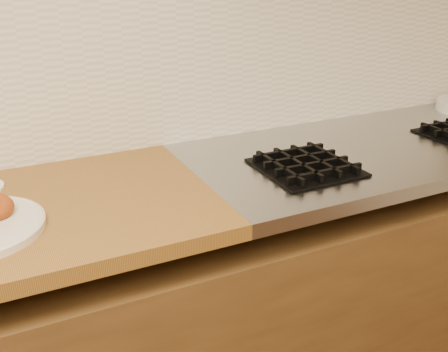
% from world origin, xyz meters
% --- Properties ---
extents(stovetop, '(1.30, 0.62, 0.04)m').
position_xyz_m(stovetop, '(1.15, 1.69, 0.88)').
color(stovetop, '#9EA0A5').
rests_on(stovetop, base_cabinet).
extents(burner_grates, '(0.91, 0.26, 0.03)m').
position_xyz_m(burner_grates, '(1.13, 1.61, 0.91)').
color(burner_grates, black).
rests_on(burner_grates, stovetop).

